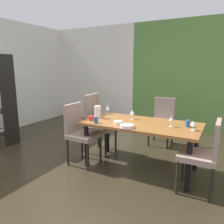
# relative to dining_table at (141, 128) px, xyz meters

# --- Properties ---
(ground_plane) EXTENTS (5.90, 6.24, 0.02)m
(ground_plane) POSITION_rel_dining_table_xyz_m (-0.78, -0.57, -0.65)
(ground_plane) COLOR #2E2719
(back_panel_interior) EXTENTS (2.56, 0.10, 2.65)m
(back_panel_interior) POSITION_rel_dining_table_xyz_m (-2.46, 2.50, 0.69)
(back_panel_interior) COLOR silver
(back_panel_interior) RESTS_ON ground_plane
(garden_window_panel) EXTENTS (3.34, 0.10, 2.65)m
(garden_window_panel) POSITION_rel_dining_table_xyz_m (0.50, 2.50, 0.69)
(garden_window_panel) COLOR #58853F
(garden_window_panel) RESTS_ON ground_plane
(dining_table) EXTENTS (1.73, 0.86, 0.72)m
(dining_table) POSITION_rel_dining_table_xyz_m (0.00, 0.00, 0.00)
(dining_table) COLOR brown
(dining_table) RESTS_ON ground_plane
(chair_head_far) EXTENTS (0.44, 0.45, 0.93)m
(chair_head_far) POSITION_rel_dining_table_xyz_m (-0.01, 1.26, -0.10)
(chair_head_far) COLOR gray
(chair_head_far) RESTS_ON ground_plane
(chair_left_near) EXTENTS (0.45, 0.44, 0.97)m
(chair_left_near) POSITION_rel_dining_table_xyz_m (-0.93, -0.27, -0.09)
(chair_left_near) COLOR gray
(chair_left_near) RESTS_ON ground_plane
(chair_right_near) EXTENTS (0.44, 0.44, 0.93)m
(chair_right_near) POSITION_rel_dining_table_xyz_m (0.93, -0.27, -0.10)
(chair_right_near) COLOR gray
(chair_right_near) RESTS_ON ground_plane
(chair_left_far) EXTENTS (0.45, 0.44, 1.06)m
(chair_left_far) POSITION_rel_dining_table_xyz_m (-0.94, 0.27, -0.06)
(chair_left_far) COLOR gray
(chair_left_far) RESTS_ON ground_plane
(wine_glass_west) EXTENTS (0.06, 0.06, 0.15)m
(wine_glass_west) POSITION_rel_dining_table_xyz_m (0.45, -0.00, 0.19)
(wine_glass_west) COLOR silver
(wine_glass_west) RESTS_ON dining_table
(wine_glass_center) EXTENTS (0.07, 0.07, 0.16)m
(wine_glass_center) POSITION_rel_dining_table_xyz_m (-0.74, 0.30, 0.20)
(wine_glass_center) COLOR silver
(wine_glass_center) RESTS_ON dining_table
(wine_glass_right) EXTENTS (0.08, 0.08, 0.13)m
(wine_glass_right) POSITION_rel_dining_table_xyz_m (0.75, -0.05, 0.18)
(wine_glass_right) COLOR silver
(wine_glass_right) RESTS_ON dining_table
(wine_glass_near_shelf) EXTENTS (0.08, 0.08, 0.15)m
(wine_glass_near_shelf) POSITION_rel_dining_table_xyz_m (-0.20, 0.15, 0.20)
(wine_glass_near_shelf) COLOR silver
(wine_glass_near_shelf) RESTS_ON dining_table
(serving_bowl_front) EXTENTS (0.19, 0.19, 0.04)m
(serving_bowl_front) POSITION_rel_dining_table_xyz_m (-0.07, -0.35, 0.11)
(serving_bowl_front) COLOR white
(serving_bowl_front) RESTS_ON dining_table
(serving_bowl_rear) EXTENTS (0.13, 0.13, 0.04)m
(serving_bowl_rear) POSITION_rel_dining_table_xyz_m (-0.27, -0.21, 0.11)
(serving_bowl_rear) COLOR silver
(serving_bowl_rear) RESTS_ON dining_table
(cup_corner) EXTENTS (0.06, 0.06, 0.09)m
(cup_corner) POSITION_rel_dining_table_xyz_m (-0.58, -0.34, 0.13)
(cup_corner) COLOR #23518E
(cup_corner) RESTS_ON dining_table
(cup_left) EXTENTS (0.08, 0.08, 0.07)m
(cup_left) POSITION_rel_dining_table_xyz_m (-0.75, -0.22, 0.12)
(cup_left) COLOR red
(cup_left) RESTS_ON dining_table
(cup_south) EXTENTS (0.07, 0.07, 0.10)m
(cup_south) POSITION_rel_dining_table_xyz_m (0.65, 0.10, 0.13)
(cup_south) COLOR #26568A
(cup_south) RESTS_ON dining_table
(pitcher_north) EXTENTS (0.12, 0.10, 0.20)m
(pitcher_north) POSITION_rel_dining_table_xyz_m (-0.75, -0.02, 0.19)
(pitcher_north) COLOR silver
(pitcher_north) RESTS_ON dining_table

